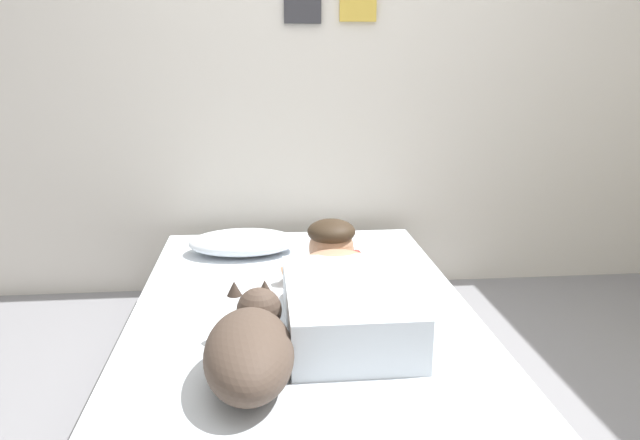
% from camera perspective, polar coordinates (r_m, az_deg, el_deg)
% --- Properties ---
extents(ground_plane, '(12.84, 12.84, 0.00)m').
position_cam_1_polar(ground_plane, '(2.31, 5.05, -18.79)').
color(ground_plane, gray).
extents(back_wall, '(4.42, 0.12, 2.50)m').
position_cam_1_polar(back_wall, '(3.38, 0.89, 14.50)').
color(back_wall, silver).
rests_on(back_wall, ground).
extents(bed, '(1.32, 2.02, 0.36)m').
position_cam_1_polar(bed, '(2.46, -1.67, -11.75)').
color(bed, '#726051').
rests_on(bed, ground).
extents(pillow, '(0.52, 0.32, 0.11)m').
position_cam_1_polar(pillow, '(2.96, -7.24, -2.08)').
color(pillow, silver).
rests_on(pillow, bed).
extents(person_lying, '(0.43, 0.92, 0.27)m').
position_cam_1_polar(person_lying, '(2.23, 2.12, -6.51)').
color(person_lying, silver).
rests_on(person_lying, bed).
extents(dog, '(0.26, 0.57, 0.21)m').
position_cam_1_polar(dog, '(1.83, -6.54, -11.72)').
color(dog, '#4C3D33').
rests_on(dog, bed).
extents(coffee_cup, '(0.12, 0.09, 0.07)m').
position_cam_1_polar(coffee_cup, '(2.82, 2.32, -3.25)').
color(coffee_cup, '#D84C47').
rests_on(coffee_cup, bed).
extents(cell_phone, '(0.07, 0.14, 0.01)m').
position_cam_1_polar(cell_phone, '(2.42, 4.19, -7.37)').
color(cell_phone, black).
rests_on(cell_phone, bed).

